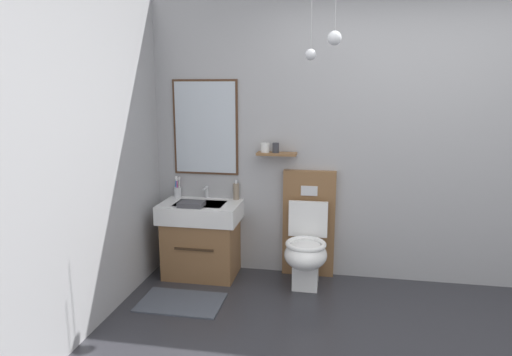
{
  "coord_description": "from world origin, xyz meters",
  "views": [
    {
      "loc": [
        -0.64,
        -2.47,
        1.74
      ],
      "look_at": [
        -1.3,
        1.16,
        0.99
      ],
      "focal_mm": 31.45,
      "sensor_mm": 36.0,
      "label": 1
    }
  ],
  "objects": [
    {
      "name": "toilet",
      "position": [
        -0.87,
        1.38,
        0.38
      ],
      "size": [
        0.48,
        0.62,
        1.0
      ],
      "color": "brown",
      "rests_on": "ground"
    },
    {
      "name": "wall_left",
      "position": [
        -2.4,
        0.0,
        1.29
      ],
      "size": [
        0.12,
        3.41,
        2.58
      ],
      "primitive_type": "cube",
      "color": "#A8A8AA",
      "rests_on": "ground"
    },
    {
      "name": "soap_dispenser",
      "position": [
        -1.56,
        1.55,
        0.78
      ],
      "size": [
        0.06,
        0.06,
        0.19
      ],
      "color": "gray",
      "rests_on": "vanity_sink_left"
    },
    {
      "name": "wall_back",
      "position": [
        -0.02,
        1.64,
        1.29
      ],
      "size": [
        4.92,
        0.62,
        2.58
      ],
      "color": "#A8A8AA",
      "rests_on": "ground"
    },
    {
      "name": "toothbrush_cup",
      "position": [
        -2.14,
        1.54,
        0.76
      ],
      "size": [
        0.07,
        0.07,
        0.2
      ],
      "color": "silver",
      "rests_on": "vanity_sink_left"
    },
    {
      "name": "vanity_sink_left",
      "position": [
        -1.86,
        1.37,
        0.37
      ],
      "size": [
        0.73,
        0.5,
        0.7
      ],
      "color": "brown",
      "rests_on": "ground"
    },
    {
      "name": "bath_mat",
      "position": [
        -1.86,
        0.78,
        0.01
      ],
      "size": [
        0.68,
        0.44,
        0.01
      ],
      "primitive_type": "cube",
      "color": "#474C56",
      "rests_on": "ground"
    },
    {
      "name": "folded_hand_towel",
      "position": [
        -1.9,
        1.23,
        0.72
      ],
      "size": [
        0.22,
        0.16,
        0.04
      ],
      "primitive_type": "cube",
      "color": "#47474C",
      "rests_on": "vanity_sink_left"
    },
    {
      "name": "tap_on_left_sink",
      "position": [
        -1.86,
        1.56,
        0.77
      ],
      "size": [
        0.03,
        0.13,
        0.11
      ],
      "color": "silver",
      "rests_on": "vanity_sink_left"
    }
  ]
}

